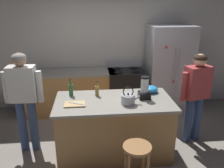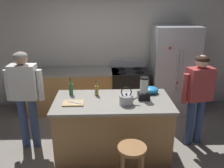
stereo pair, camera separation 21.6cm
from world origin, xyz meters
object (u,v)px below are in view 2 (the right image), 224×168
(kitchen_island, at_px, (113,127))
(chef_knife, at_px, (75,102))
(stove_range, at_px, (129,91))
(person_by_island_left, at_px, (25,92))
(bottle_vinegar, at_px, (97,90))
(bar_stool, at_px, (132,156))
(blender_appliance, at_px, (144,90))
(bottle_olive_oil, at_px, (71,89))
(cutting_board, at_px, (73,103))
(tea_kettle, at_px, (126,99))
(mixing_bowl, at_px, (151,90))
(refrigerator, at_px, (173,70))
(person_by_sink_right, at_px, (198,92))

(kitchen_island, xyz_separation_m, chef_knife, (-0.55, -0.11, 0.48))
(stove_range, bearing_deg, person_by_island_left, -144.00)
(kitchen_island, bearing_deg, bottle_vinegar, 140.22)
(bar_stool, height_order, chef_knife, chef_knife)
(person_by_island_left, xyz_separation_m, bottle_vinegar, (1.11, -0.03, 0.02))
(blender_appliance, xyz_separation_m, chef_knife, (-1.02, -0.14, -0.12))
(bottle_olive_oil, relative_size, cutting_board, 0.92)
(tea_kettle, bearing_deg, kitchen_island, 142.08)
(tea_kettle, relative_size, cutting_board, 0.92)
(kitchen_island, xyz_separation_m, stove_range, (0.42, 1.52, 0.01))
(kitchen_island, height_order, mixing_bowl, mixing_bowl)
(refrigerator, height_order, bottle_olive_oil, refrigerator)
(bottle_olive_oil, bearing_deg, tea_kettle, -24.96)
(blender_appliance, height_order, bottle_olive_oil, blender_appliance)
(person_by_sink_right, xyz_separation_m, bar_stool, (-1.17, -1.01, -0.43))
(person_by_sink_right, bearing_deg, stove_range, 126.64)
(chef_knife, bearing_deg, bar_stool, -15.30)
(person_by_sink_right, height_order, bottle_vinegar, person_by_sink_right)
(bottle_vinegar, bearing_deg, person_by_sink_right, 1.12)
(person_by_island_left, bearing_deg, tea_kettle, -13.82)
(kitchen_island, xyz_separation_m, bar_stool, (0.21, -0.78, 0.04))
(mixing_bowl, bearing_deg, tea_kettle, -136.51)
(bottle_olive_oil, xyz_separation_m, bottle_vinegar, (0.40, -0.04, -0.02))
(mixing_bowl, bearing_deg, kitchen_island, -156.91)
(stove_range, xyz_separation_m, chef_knife, (-0.97, -1.63, 0.47))
(bar_stool, xyz_separation_m, bottle_vinegar, (-0.45, 0.98, 0.51))
(bar_stool, distance_m, chef_knife, 1.11)
(stove_range, xyz_separation_m, blender_appliance, (0.05, -1.49, 0.59))
(kitchen_island, distance_m, bar_stool, 0.80)
(person_by_island_left, relative_size, chef_knife, 7.34)
(person_by_island_left, xyz_separation_m, blender_appliance, (1.82, -0.20, 0.08))
(tea_kettle, xyz_separation_m, cutting_board, (-0.76, 0.04, -0.07))
(person_by_island_left, bearing_deg, chef_knife, -22.80)
(blender_appliance, relative_size, tea_kettle, 1.25)
(kitchen_island, bearing_deg, refrigerator, 48.43)
(kitchen_island, distance_m, stove_range, 1.58)
(kitchen_island, distance_m, refrigerator, 2.06)
(tea_kettle, distance_m, cutting_board, 0.76)
(bar_stool, height_order, bottle_vinegar, bottle_vinegar)
(cutting_board, bearing_deg, person_by_sink_right, 9.91)
(bottle_vinegar, distance_m, mixing_bowl, 0.87)
(mixing_bowl, relative_size, cutting_board, 0.78)
(mixing_bowl, xyz_separation_m, tea_kettle, (-0.44, -0.41, 0.03))
(refrigerator, bearing_deg, cutting_board, -139.80)
(kitchen_island, distance_m, tea_kettle, 0.59)
(bar_stool, bearing_deg, chef_knife, 138.51)
(stove_range, bearing_deg, chef_knife, -120.75)
(refrigerator, bearing_deg, blender_appliance, -120.53)
(chef_knife, bearing_deg, person_by_sink_right, 36.19)
(bottle_olive_oil, bearing_deg, person_by_island_left, -179.38)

